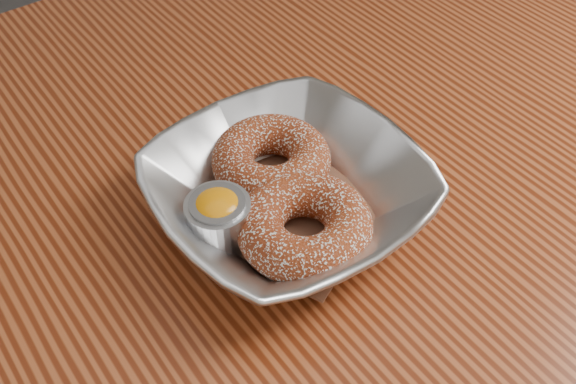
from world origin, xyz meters
TOP-DOWN VIEW (x-y plane):
  - table at (0.00, 0.00)m, footprint 1.20×0.80m
  - serving_bowl at (-0.05, -0.08)m, footprint 0.23×0.23m
  - parchment at (-0.05, -0.08)m, footprint 0.19×0.19m
  - donut_back at (-0.04, -0.03)m, footprint 0.12×0.12m
  - donut_front at (-0.07, -0.11)m, footprint 0.13×0.13m
  - ramekin at (-0.12, -0.07)m, footprint 0.05×0.05m

SIDE VIEW (x-z plane):
  - table at x=0.00m, z-range 0.28..1.03m
  - parchment at x=-0.05m, z-range 0.76..0.76m
  - serving_bowl at x=-0.05m, z-range 0.75..0.81m
  - donut_back at x=-0.04m, z-range 0.76..0.80m
  - donut_front at x=-0.07m, z-range 0.76..0.80m
  - ramekin at x=-0.12m, z-range 0.76..0.81m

